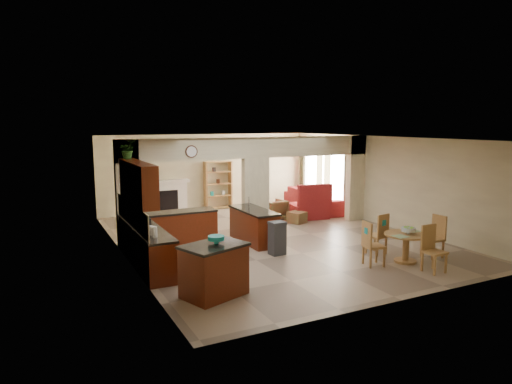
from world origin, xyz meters
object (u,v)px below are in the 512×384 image
armchair (274,210)px  sofa (313,200)px  kitchen_island (214,270)px  dining_table (406,243)px

armchair → sofa: bearing=-169.1°
sofa → armchair: 2.10m
kitchen_island → sofa: size_ratio=0.49×
dining_table → armchair: 5.52m
kitchen_island → dining_table: kitchen_island is taller
kitchen_island → dining_table: size_ratio=1.36×
kitchen_island → armchair: (4.30, 5.45, -0.17)m
armchair → dining_table: bearing=86.7°
kitchen_island → armchair: kitchen_island is taller
dining_table → armchair: size_ratio=1.37×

